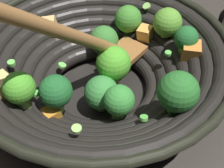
{
  "coord_description": "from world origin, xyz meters",
  "views": [
    {
      "loc": [
        0.12,
        0.36,
        0.41
      ],
      "look_at": [
        -0.02,
        0.01,
        0.03
      ],
      "focal_mm": 51.87,
      "sensor_mm": 36.0,
      "label": 1
    }
  ],
  "objects": [
    {
      "name": "wok",
      "position": [
        -0.0,
        0.0,
        0.07
      ],
      "size": [
        0.45,
        0.41,
        0.25
      ],
      "color": "black",
      "rests_on": "ground"
    },
    {
      "name": "ground_plane",
      "position": [
        0.0,
        0.0,
        0.0
      ],
      "size": [
        4.0,
        4.0,
        0.0
      ],
      "primitive_type": "plane",
      "color": "#332D28"
    }
  ]
}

